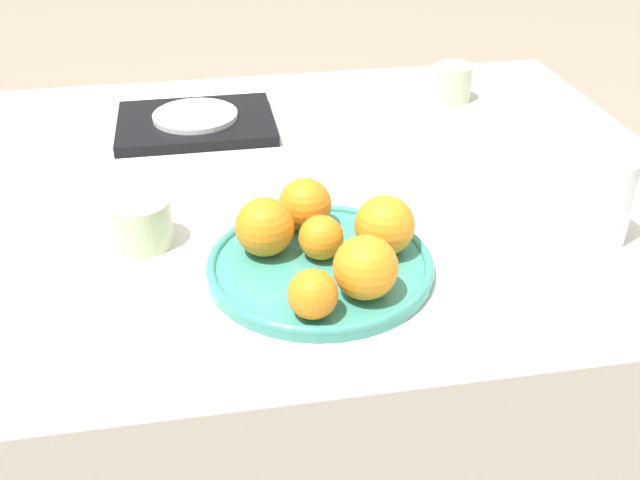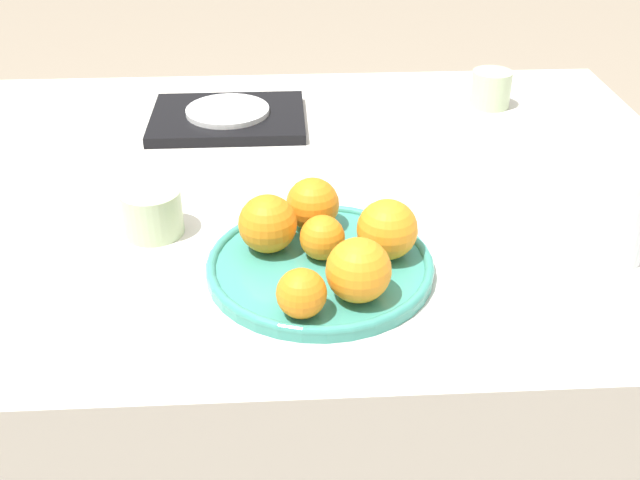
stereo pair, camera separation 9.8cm
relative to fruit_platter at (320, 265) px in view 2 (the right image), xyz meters
The scene contains 14 objects.
table 0.48m from the fruit_platter, 111.30° to the left, with size 1.53×1.03×0.75m.
fruit_platter is the anchor object (origin of this frame).
orange_0 0.04m from the fruit_platter, 74.34° to the left, with size 0.06×0.06×0.06m.
orange_1 0.09m from the fruit_platter, 151.04° to the left, with size 0.08×0.08×0.08m.
orange_2 0.10m from the fruit_platter, 62.32° to the right, with size 0.08×0.08×0.08m.
orange_3 0.10m from the fruit_platter, 93.31° to the left, with size 0.08×0.08×0.08m.
orange_4 0.12m from the fruit_platter, 104.26° to the right, with size 0.06×0.06×0.06m.
orange_5 0.10m from the fruit_platter, ahead, with size 0.08×0.08×0.08m.
water_glass 0.41m from the fruit_platter, ahead, with size 0.08×0.08×0.13m.
serving_tray 0.54m from the fruit_platter, 105.94° to the left, with size 0.29×0.22×0.02m.
side_plate 0.54m from the fruit_platter, 105.94° to the left, with size 0.16×0.16×0.01m.
cup_0 0.69m from the fruit_platter, 56.90° to the left, with size 0.08×0.08×0.07m.
cup_1 0.26m from the fruit_platter, 153.92° to the left, with size 0.09×0.09×0.07m.
napkin 0.55m from the fruit_platter, 33.53° to the left, with size 0.12×0.12×0.01m.
Camera 2 is at (0.06, -1.10, 1.32)m, focal length 42.00 mm.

